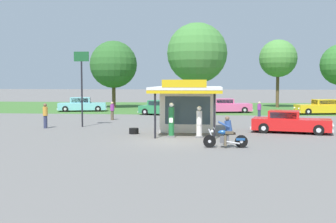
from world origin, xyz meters
TOP-DOWN VIEW (x-y plane):
  - ground_plane at (0.00, 0.00)m, footprint 300.00×300.00m
  - grass_verge_strip at (0.00, 30.00)m, footprint 120.00×24.00m
  - service_station_kiosk at (0.69, 4.67)m, footprint 4.32×6.41m
  - gas_pump_nearside at (-0.14, 1.42)m, footprint 0.44×0.44m
  - gas_pump_offside at (1.52, 1.42)m, footprint 0.44×0.44m
  - motorcycle_with_rider at (3.00, -2.21)m, footprint 2.22×0.70m
  - featured_classic_sedan at (7.27, 4.42)m, footprint 5.30×2.85m
  - parked_car_back_row_right at (-2.67, 17.73)m, footprint 5.11×3.07m
  - parked_car_back_row_centre at (3.59, 21.47)m, footprint 5.66×2.94m
  - parked_car_back_row_centre_left at (13.27, 20.43)m, footprint 5.51×2.73m
  - parked_car_back_row_centre_right at (-12.19, 21.65)m, footprint 5.59×2.95m
  - bystander_admiring_sedan at (6.42, 14.77)m, footprint 0.34×0.34m
  - bystander_standing_back_lot at (-6.33, 11.92)m, footprint 0.34×0.34m
  - bystander_strolling_foreground at (-9.49, 5.14)m, footprint 0.34×0.34m
  - tree_oak_far_left at (10.50, 31.28)m, footprint 4.76×4.76m
  - tree_oak_centre at (-10.18, 28.25)m, footprint 5.90×5.90m
  - tree_oak_left at (0.20, 27.40)m, footprint 7.24×7.24m
  - roadside_pole_sign at (-7.18, 6.31)m, footprint 1.10×0.12m
  - spare_tire_stack at (-2.66, 2.73)m, footprint 0.60×0.60m

SIDE VIEW (x-z plane):
  - ground_plane at x=0.00m, z-range 0.00..0.00m
  - grass_verge_strip at x=0.00m, z-range 0.00..0.01m
  - spare_tire_stack at x=-2.66m, z-range 0.00..0.36m
  - featured_classic_sedan at x=7.27m, z-range -0.06..1.36m
  - motorcycle_with_rider at x=3.00m, z-range -0.14..1.44m
  - parked_car_back_row_right at x=-2.67m, z-range -0.05..1.39m
  - parked_car_back_row_centre at x=3.59m, z-range -0.06..1.43m
  - parked_car_back_row_centre_left at x=13.27m, z-range -0.05..1.45m
  - parked_car_back_row_centre_right at x=-12.19m, z-range -0.08..1.48m
  - bystander_admiring_sedan at x=6.42m, z-range 0.03..1.54m
  - bystander_standing_back_lot at x=-6.33m, z-range 0.04..1.60m
  - gas_pump_offside at x=1.52m, z-range -0.08..1.78m
  - bystander_strolling_foreground at x=-9.49m, z-range 0.06..1.82m
  - gas_pump_nearside at x=-0.14m, z-range -0.08..1.97m
  - service_station_kiosk at x=0.69m, z-range 0.03..3.44m
  - roadside_pole_sign at x=-7.18m, z-range 0.94..6.40m
  - tree_oak_centre at x=-10.18m, z-range 1.23..9.63m
  - tree_oak_far_left at x=10.50m, z-range 1.81..10.42m
  - tree_oak_left at x=0.20m, z-range 1.46..11.80m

